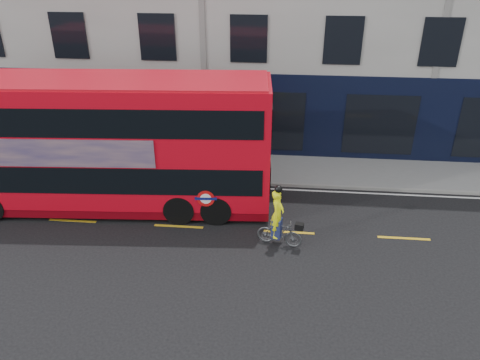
# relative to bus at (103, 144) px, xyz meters

# --- Properties ---
(ground) EXTENTS (120.00, 120.00, 0.00)m
(ground) POSITION_rel_bus_xyz_m (2.96, -2.84, -2.57)
(ground) COLOR black
(ground) RESTS_ON ground
(pavement) EXTENTS (60.00, 3.00, 0.12)m
(pavement) POSITION_rel_bus_xyz_m (2.96, 3.66, -2.51)
(pavement) COLOR gray
(pavement) RESTS_ON ground
(kerb) EXTENTS (60.00, 0.12, 0.13)m
(kerb) POSITION_rel_bus_xyz_m (2.96, 2.16, -2.51)
(kerb) COLOR gray
(kerb) RESTS_ON ground
(road_edge_line) EXTENTS (58.00, 0.10, 0.01)m
(road_edge_line) POSITION_rel_bus_xyz_m (2.96, 1.86, -2.57)
(road_edge_line) COLOR silver
(road_edge_line) RESTS_ON ground
(lane_dashes) EXTENTS (58.00, 0.12, 0.01)m
(lane_dashes) POSITION_rel_bus_xyz_m (2.96, -1.34, -2.57)
(lane_dashes) COLOR gold
(lane_dashes) RESTS_ON ground
(bus) EXTENTS (12.59, 3.62, 5.01)m
(bus) POSITION_rel_bus_xyz_m (0.00, 0.00, 0.00)
(bus) COLOR red
(bus) RESTS_ON ground
(cyclist) EXTENTS (1.62, 0.78, 2.27)m
(cyclist) POSITION_rel_bus_xyz_m (6.59, -2.12, -1.79)
(cyclist) COLOR #494C4E
(cyclist) RESTS_ON ground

